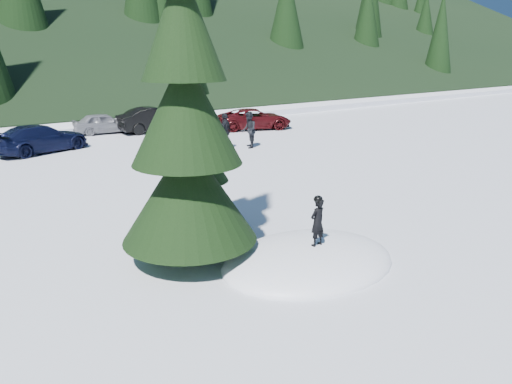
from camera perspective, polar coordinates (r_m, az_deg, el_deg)
ground at (r=12.20m, az=5.99°, el=-8.01°), size 200.00×200.00×0.00m
snow_mound at (r=12.20m, az=5.99°, el=-8.01°), size 4.48×3.52×0.96m
spruce_tall at (r=11.44m, az=-8.00°, el=7.67°), size 3.20×3.20×8.60m
spruce_short at (r=13.34m, az=-6.94°, el=3.57°), size 2.20×2.20×5.37m
child_skier at (r=11.76m, az=7.03°, el=-3.45°), size 0.44×0.31×1.15m
adult_0 at (r=25.98m, az=-0.82°, el=7.10°), size 1.08×1.15×1.87m
adult_1 at (r=25.61m, az=-3.53°, el=6.93°), size 1.16×0.97×1.86m
adult_2 at (r=25.74m, az=-5.14°, el=6.73°), size 0.66×1.10×1.67m
car_3 at (r=27.10m, az=-23.40°, el=5.63°), size 5.10×3.29×1.38m
car_4 at (r=31.98m, az=-17.00°, el=7.53°), size 3.83×1.94×1.25m
car_5 at (r=31.85m, az=-11.37°, el=8.13°), size 4.74×1.89×1.53m
car_6 at (r=32.32m, az=-0.17°, el=8.36°), size 5.20×3.71×1.32m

